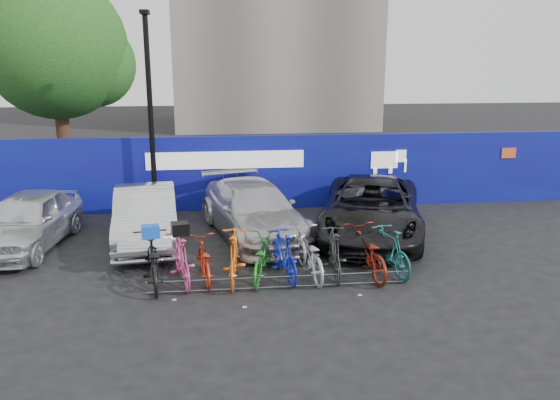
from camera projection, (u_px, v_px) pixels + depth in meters
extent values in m
plane|color=black|center=(277.00, 278.00, 12.15)|extent=(100.00, 100.00, 0.00)
cube|color=#110A8A|center=(257.00, 173.00, 17.63)|extent=(22.00, 0.15, 2.40)
cube|color=white|center=(226.00, 160.00, 17.32)|extent=(5.00, 0.02, 0.55)
cube|color=white|center=(385.00, 160.00, 17.92)|extent=(1.20, 0.02, 0.90)
cube|color=#E85729|center=(509.00, 153.00, 18.35)|extent=(0.50, 0.02, 0.35)
cylinder|color=#382314|center=(64.00, 135.00, 20.52)|extent=(0.50, 0.50, 4.00)
sphere|color=#194716|center=(55.00, 47.00, 19.73)|extent=(5.20, 5.20, 5.20)
sphere|color=#194716|center=(92.00, 64.00, 20.30)|extent=(3.20, 3.20, 3.20)
cylinder|color=black|center=(151.00, 120.00, 16.26)|extent=(0.16, 0.16, 6.00)
cube|color=black|center=(145.00, 12.00, 15.51)|extent=(0.25, 0.50, 0.12)
cylinder|color=#595B60|center=(280.00, 277.00, 11.51)|extent=(5.60, 0.03, 0.03)
cylinder|color=#595B60|center=(280.00, 287.00, 11.56)|extent=(5.60, 0.03, 0.03)
cylinder|color=#595B60|center=(155.00, 289.00, 11.25)|extent=(0.03, 0.03, 0.28)
cylinder|color=#595B60|center=(219.00, 286.00, 11.40)|extent=(0.03, 0.03, 0.28)
cylinder|color=#595B60|center=(280.00, 283.00, 11.54)|extent=(0.03, 0.03, 0.28)
cylinder|color=#595B60|center=(340.00, 280.00, 11.69)|extent=(0.03, 0.03, 0.28)
cylinder|color=#595B60|center=(399.00, 278.00, 11.83)|extent=(0.03, 0.03, 0.28)
imported|color=silver|center=(27.00, 220.00, 14.00)|extent=(2.17, 4.44, 1.46)
imported|color=#BBBCC1|center=(146.00, 216.00, 14.39)|extent=(2.04, 4.61, 1.47)
imported|color=#BAB9BF|center=(253.00, 210.00, 14.94)|extent=(3.24, 5.42, 1.47)
imported|color=black|center=(371.00, 208.00, 14.93)|extent=(4.13, 6.14, 1.57)
imported|color=black|center=(152.00, 261.00, 11.66)|extent=(1.04, 2.14, 1.08)
imported|color=#DB4B8F|center=(182.00, 259.00, 11.77)|extent=(0.92, 1.90, 1.10)
imported|color=red|center=(204.00, 260.00, 11.98)|extent=(0.84, 1.82, 0.92)
imported|color=orange|center=(234.00, 257.00, 11.84)|extent=(0.69, 1.93, 1.14)
imported|color=#1F7522|center=(261.00, 258.00, 12.02)|extent=(1.05, 1.95, 0.97)
imported|color=#1123BB|center=(284.00, 255.00, 12.03)|extent=(0.84, 1.86, 1.08)
imported|color=#A8ACAF|center=(309.00, 254.00, 12.16)|extent=(0.93, 2.06, 1.04)
imported|color=#28282A|center=(334.00, 253.00, 12.17)|extent=(0.63, 1.83, 1.08)
imported|color=maroon|center=(367.00, 252.00, 12.21)|extent=(0.97, 2.13, 1.08)
imported|color=#1B6A6D|center=(389.00, 250.00, 12.33)|extent=(0.91, 1.86, 1.08)
cube|color=blue|center=(151.00, 232.00, 11.49)|extent=(0.41, 0.34, 0.26)
cube|color=black|center=(180.00, 229.00, 11.60)|extent=(0.42, 0.39, 0.27)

